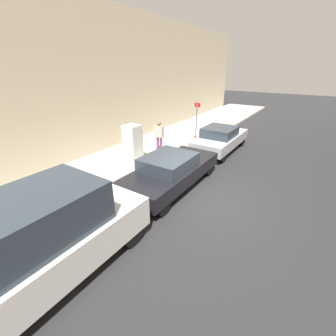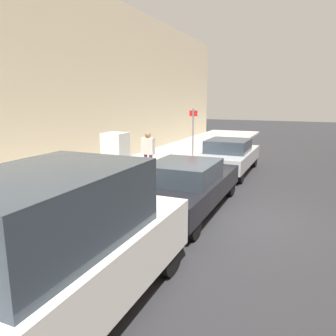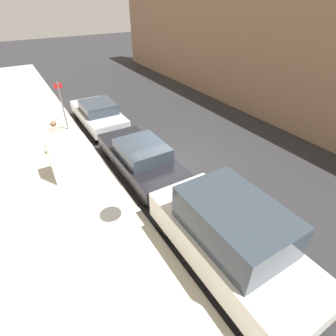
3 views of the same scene
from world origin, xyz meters
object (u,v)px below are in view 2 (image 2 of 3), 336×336
at_px(discarded_refrigerator, 116,160).
at_px(parked_van_white, 50,252).
at_px(street_sign_post, 193,134).
at_px(parked_sedan_dark, 186,185).
at_px(parked_sedan_silver, 229,155).
at_px(pedestrian_walking_far, 148,151).

bearing_deg(discarded_refrigerator, parked_van_white, -65.11).
xyz_separation_m(discarded_refrigerator, parked_van_white, (2.83, -6.10, 0.03)).
xyz_separation_m(discarded_refrigerator, street_sign_post, (1.17, 4.37, 0.49)).
bearing_deg(parked_van_white, parked_sedan_dark, 90.00).
bearing_deg(parked_sedan_silver, parked_van_white, -90.00).
distance_m(discarded_refrigerator, pedestrian_walking_far, 1.81).
xyz_separation_m(parked_sedan_dark, parked_sedan_silver, (0.00, 5.10, 0.02)).
xyz_separation_m(street_sign_post, pedestrian_walking_far, (-0.88, -2.58, -0.42)).
bearing_deg(parked_van_white, discarded_refrigerator, 114.89).
bearing_deg(parked_sedan_dark, pedestrian_walking_far, 132.76).
xyz_separation_m(discarded_refrigerator, parked_sedan_dark, (2.83, -0.96, -0.32)).
height_order(discarded_refrigerator, pedestrian_walking_far, discarded_refrigerator).
xyz_separation_m(street_sign_post, parked_sedan_dark, (1.66, -5.33, -0.81)).
bearing_deg(discarded_refrigerator, pedestrian_walking_far, 80.78).
bearing_deg(discarded_refrigerator, street_sign_post, 74.96).
relative_size(street_sign_post, parked_van_white, 0.50).
bearing_deg(pedestrian_walking_far, parked_sedan_silver, -28.05).
bearing_deg(street_sign_post, pedestrian_walking_far, -108.88).
distance_m(pedestrian_walking_far, parked_van_white, 8.28).
distance_m(discarded_refrigerator, parked_sedan_dark, 3.01).
bearing_deg(street_sign_post, parked_van_white, -81.01).
relative_size(pedestrian_walking_far, parked_sedan_dark, 0.35).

